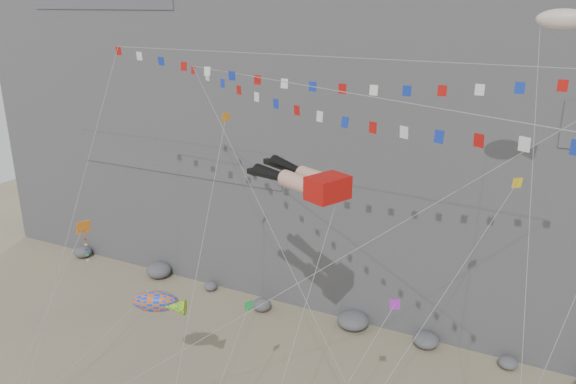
# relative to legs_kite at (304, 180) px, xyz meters

# --- Properties ---
(cliff) EXTENTS (80.00, 28.00, 50.00)m
(cliff) POSITION_rel_legs_kite_xyz_m (-0.18, 25.27, 9.33)
(cliff) COLOR slate
(cliff) RESTS_ON ground
(talus_boulders) EXTENTS (60.00, 3.00, 1.20)m
(talus_boulders) POSITION_rel_legs_kite_xyz_m (-0.18, 10.27, -15.07)
(talus_boulders) COLOR slate
(talus_boulders) RESTS_ON ground
(legs_kite) EXTENTS (7.46, 17.90, 21.28)m
(legs_kite) POSITION_rel_legs_kite_xyz_m (0.00, 0.00, 0.00)
(legs_kite) COLOR #B60F0B
(legs_kite) RESTS_ON ground
(flag_banner_upper) EXTENTS (30.70, 13.06, 29.61)m
(flag_banner_upper) POSITION_rel_legs_kite_xyz_m (0.91, 0.99, 6.84)
(flag_banner_upper) COLOR #B60F0B
(flag_banner_upper) RESTS_ON ground
(flag_banner_lower) EXTENTS (25.58, 12.86, 24.07)m
(flag_banner_lower) POSITION_rel_legs_kite_xyz_m (2.43, -1.87, 5.51)
(flag_banner_lower) COLOR #B60F0B
(flag_banner_lower) RESTS_ON ground
(harlequin_kite) EXTENTS (3.99, 7.41, 14.25)m
(harlequin_kite) POSITION_rel_legs_kite_xyz_m (-12.34, -5.27, -3.36)
(harlequin_kite) COLOR red
(harlequin_kite) RESTS_ON ground
(fish_windsock) EXTENTS (9.33, 8.33, 12.67)m
(fish_windsock) POSITION_rel_legs_kite_xyz_m (-8.02, -4.28, -7.83)
(fish_windsock) COLOR #E65D0B
(fish_windsock) RESTS_ON ground
(blimp_windsock) EXTENTS (3.69, 12.38, 27.22)m
(blimp_windsock) POSITION_rel_legs_kite_xyz_m (12.22, 2.92, 8.84)
(blimp_windsock) COLOR beige
(blimp_windsock) RESTS_ON ground
(small_kite_a) EXTENTS (3.80, 14.07, 23.22)m
(small_kite_a) POSITION_rel_legs_kite_xyz_m (-5.49, 0.32, 2.62)
(small_kite_a) COLOR orange
(small_kite_a) RESTS_ON ground
(small_kite_b) EXTENTS (5.02, 10.54, 15.35)m
(small_kite_b) POSITION_rel_legs_kite_xyz_m (6.57, -3.38, -4.95)
(small_kite_b) COLOR purple
(small_kite_b) RESTS_ON ground
(small_kite_c) EXTENTS (1.18, 9.95, 12.69)m
(small_kite_c) POSITION_rel_legs_kite_xyz_m (-1.84, -3.51, -7.06)
(small_kite_c) COLOR green
(small_kite_c) RESTS_ON ground
(small_kite_d) EXTENTS (8.79, 16.58, 24.16)m
(small_kite_d) POSITION_rel_legs_kite_xyz_m (11.08, 2.17, 0.42)
(small_kite_d) COLOR yellow
(small_kite_d) RESTS_ON ground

